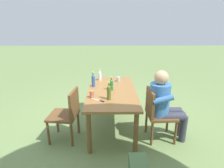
{
  "coord_description": "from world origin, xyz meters",
  "views": [
    {
      "loc": [
        3.12,
        -0.03,
        1.9
      ],
      "look_at": [
        0.0,
        0.0,
        0.84
      ],
      "focal_mm": 30.31,
      "sensor_mm": 36.0,
      "label": 1
    }
  ],
  "objects_px": {
    "cup_steel": "(118,79)",
    "table_knife": "(99,100)",
    "bottle_clear": "(100,76)",
    "cup_terracotta": "(92,94)",
    "bottle_olive": "(109,92)",
    "person_in_white_shirt": "(164,102)",
    "backpack_by_near_side": "(100,93)",
    "bottle_green": "(111,84)",
    "chair_far_right": "(157,112)",
    "dining_table": "(112,95)",
    "chair_near_right": "(68,113)",
    "bottle_blue": "(93,80)"
  },
  "relations": [
    {
      "from": "cup_steel",
      "to": "table_knife",
      "type": "height_order",
      "value": "cup_steel"
    },
    {
      "from": "bottle_clear",
      "to": "cup_terracotta",
      "type": "bearing_deg",
      "value": -4.9
    },
    {
      "from": "cup_steel",
      "to": "table_knife",
      "type": "relative_size",
      "value": 0.43
    },
    {
      "from": "bottle_olive",
      "to": "table_knife",
      "type": "height_order",
      "value": "bottle_olive"
    },
    {
      "from": "person_in_white_shirt",
      "to": "backpack_by_near_side",
      "type": "distance_m",
      "value": 1.98
    },
    {
      "from": "bottle_clear",
      "to": "table_knife",
      "type": "relative_size",
      "value": 1.09
    },
    {
      "from": "bottle_green",
      "to": "bottle_olive",
      "type": "relative_size",
      "value": 0.85
    },
    {
      "from": "chair_far_right",
      "to": "person_in_white_shirt",
      "type": "xyz_separation_m",
      "value": [
        -0.0,
        0.11,
        0.17
      ]
    },
    {
      "from": "bottle_olive",
      "to": "cup_terracotta",
      "type": "height_order",
      "value": "bottle_olive"
    },
    {
      "from": "bottle_olive",
      "to": "table_knife",
      "type": "bearing_deg",
      "value": -73.69
    },
    {
      "from": "dining_table",
      "to": "chair_near_right",
      "type": "xyz_separation_m",
      "value": [
        0.38,
        -0.72,
        -0.14
      ]
    },
    {
      "from": "dining_table",
      "to": "bottle_green",
      "type": "bearing_deg",
      "value": -154.7
    },
    {
      "from": "cup_terracotta",
      "to": "table_knife",
      "type": "relative_size",
      "value": 0.55
    },
    {
      "from": "bottle_clear",
      "to": "bottle_blue",
      "type": "bearing_deg",
      "value": -14.5
    },
    {
      "from": "cup_terracotta",
      "to": "chair_near_right",
      "type": "bearing_deg",
      "value": -82.36
    },
    {
      "from": "chair_near_right",
      "to": "bottle_green",
      "type": "bearing_deg",
      "value": 119.29
    },
    {
      "from": "chair_far_right",
      "to": "backpack_by_near_side",
      "type": "bearing_deg",
      "value": -147.83
    },
    {
      "from": "bottle_clear",
      "to": "cup_terracotta",
      "type": "height_order",
      "value": "bottle_clear"
    },
    {
      "from": "chair_near_right",
      "to": "cup_steel",
      "type": "relative_size",
      "value": 9.28
    },
    {
      "from": "cup_terracotta",
      "to": "backpack_by_near_side",
      "type": "distance_m",
      "value": 1.64
    },
    {
      "from": "person_in_white_shirt",
      "to": "backpack_by_near_side",
      "type": "height_order",
      "value": "person_in_white_shirt"
    },
    {
      "from": "person_in_white_shirt",
      "to": "bottle_blue",
      "type": "bearing_deg",
      "value": -116.35
    },
    {
      "from": "dining_table",
      "to": "bottle_clear",
      "type": "xyz_separation_m",
      "value": [
        -0.6,
        -0.24,
        0.19
      ]
    },
    {
      "from": "chair_near_right",
      "to": "bottle_blue",
      "type": "relative_size",
      "value": 3.05
    },
    {
      "from": "dining_table",
      "to": "chair_far_right",
      "type": "bearing_deg",
      "value": 62.52
    },
    {
      "from": "chair_far_right",
      "to": "cup_steel",
      "type": "distance_m",
      "value": 1.11
    },
    {
      "from": "bottle_blue",
      "to": "bottle_olive",
      "type": "distance_m",
      "value": 0.67
    },
    {
      "from": "dining_table",
      "to": "bottle_blue",
      "type": "relative_size",
      "value": 5.79
    },
    {
      "from": "cup_terracotta",
      "to": "backpack_by_near_side",
      "type": "xyz_separation_m",
      "value": [
        -1.54,
        0.05,
        -0.58
      ]
    },
    {
      "from": "chair_near_right",
      "to": "bottle_olive",
      "type": "xyz_separation_m",
      "value": [
        0.02,
        0.67,
        0.36
      ]
    },
    {
      "from": "cup_steel",
      "to": "table_knife",
      "type": "bearing_deg",
      "value": -19.65
    },
    {
      "from": "chair_near_right",
      "to": "cup_steel",
      "type": "height_order",
      "value": "chair_near_right"
    },
    {
      "from": "bottle_blue",
      "to": "bottle_green",
      "type": "relative_size",
      "value": 1.16
    },
    {
      "from": "person_in_white_shirt",
      "to": "bottle_blue",
      "type": "relative_size",
      "value": 4.14
    },
    {
      "from": "cup_steel",
      "to": "bottle_blue",
      "type": "bearing_deg",
      "value": -57.14
    },
    {
      "from": "chair_far_right",
      "to": "table_knife",
      "type": "height_order",
      "value": "chair_far_right"
    },
    {
      "from": "bottle_green",
      "to": "cup_terracotta",
      "type": "distance_m",
      "value": 0.47
    },
    {
      "from": "chair_near_right",
      "to": "dining_table",
      "type": "bearing_deg",
      "value": 117.8
    },
    {
      "from": "dining_table",
      "to": "cup_steel",
      "type": "xyz_separation_m",
      "value": [
        -0.52,
        0.13,
        0.14
      ]
    },
    {
      "from": "dining_table",
      "to": "backpack_by_near_side",
      "type": "bearing_deg",
      "value": -167.15
    },
    {
      "from": "chair_far_right",
      "to": "bottle_olive",
      "type": "distance_m",
      "value": 0.85
    },
    {
      "from": "dining_table",
      "to": "bottle_green",
      "type": "height_order",
      "value": "bottle_green"
    },
    {
      "from": "table_knife",
      "to": "cup_terracotta",
      "type": "bearing_deg",
      "value": -135.88
    },
    {
      "from": "dining_table",
      "to": "cup_steel",
      "type": "relative_size",
      "value": 17.6
    },
    {
      "from": "cup_steel",
      "to": "backpack_by_near_side",
      "type": "height_order",
      "value": "cup_steel"
    },
    {
      "from": "chair_near_right",
      "to": "bottle_clear",
      "type": "xyz_separation_m",
      "value": [
        -0.98,
        0.48,
        0.34
      ]
    },
    {
      "from": "bottle_blue",
      "to": "cup_steel",
      "type": "height_order",
      "value": "bottle_blue"
    },
    {
      "from": "dining_table",
      "to": "cup_steel",
      "type": "height_order",
      "value": "cup_steel"
    },
    {
      "from": "chair_far_right",
      "to": "bottle_green",
      "type": "distance_m",
      "value": 0.9
    },
    {
      "from": "dining_table",
      "to": "bottle_olive",
      "type": "distance_m",
      "value": 0.45
    }
  ]
}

